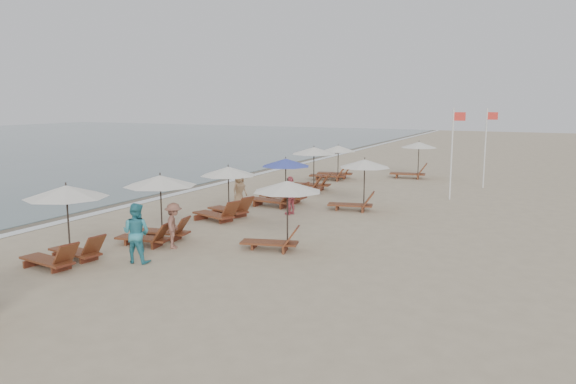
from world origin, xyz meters
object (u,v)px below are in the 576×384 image
at_px(lounger_station_4, 280,184).
at_px(inland_station_2, 413,157).
at_px(lounger_station_1, 63,222).
at_px(lounger_station_2, 157,206).
at_px(beachgoer_far_a, 291,195).
at_px(inland_station_1, 359,179).
at_px(beachgoer_far_b, 239,190).
at_px(beachgoer_mid_a, 136,233).
at_px(beachgoer_mid_b, 174,226).
at_px(lounger_station_3, 224,193).
at_px(lounger_station_6, 333,164).
at_px(flag_pole_near, 453,149).
at_px(inland_station_0, 281,205).
at_px(lounger_station_5, 309,170).

bearing_deg(lounger_station_4, inland_station_2, 73.72).
relative_size(lounger_station_1, lounger_station_2, 0.99).
bearing_deg(lounger_station_2, beachgoer_far_a, 72.05).
bearing_deg(inland_station_1, beachgoer_far_b, -161.58).
distance_m(beachgoer_mid_a, beachgoer_mid_b, 1.78).
relative_size(lounger_station_3, beachgoer_far_a, 1.61).
bearing_deg(lounger_station_6, inland_station_2, 31.89).
bearing_deg(flag_pole_near, beachgoer_mid_a, -113.33).
distance_m(inland_station_0, beachgoer_mid_a, 4.51).
xyz_separation_m(lounger_station_6, flag_pole_near, (7.63, -3.99, 1.49)).
bearing_deg(beachgoer_far_a, beachgoer_far_b, -83.14).
height_order(beachgoer_mid_b, beachgoer_far_a, beachgoer_far_a).
distance_m(lounger_station_6, inland_station_0, 16.37).
bearing_deg(flag_pole_near, beachgoer_far_b, -142.74).
xyz_separation_m(lounger_station_5, inland_station_1, (4.00, -3.77, 0.25)).
height_order(lounger_station_2, beachgoer_far_a, lounger_station_2).
bearing_deg(inland_station_0, beachgoer_far_b, 131.14).
distance_m(lounger_station_5, inland_station_2, 8.26).
xyz_separation_m(lounger_station_1, inland_station_2, (4.73, 22.66, 0.03)).
distance_m(lounger_station_1, lounger_station_3, 7.46).
xyz_separation_m(lounger_station_5, inland_station_0, (3.86, -11.02, 0.31)).
bearing_deg(lounger_station_3, inland_station_0, -37.28).
xyz_separation_m(inland_station_2, beachgoer_mid_b, (-3.02, -19.78, -0.55)).
xyz_separation_m(lounger_station_3, flag_pole_near, (7.42, 8.63, 1.36)).
relative_size(inland_station_1, flag_pole_near, 0.61).
bearing_deg(lounger_station_6, lounger_station_1, -91.46).
relative_size(lounger_station_4, beachgoer_mid_b, 1.84).
height_order(inland_station_1, beachgoer_mid_a, inland_station_1).
relative_size(lounger_station_5, beachgoer_far_b, 1.78).
xyz_separation_m(lounger_station_3, beachgoer_mid_b, (0.98, -4.54, -0.33)).
xyz_separation_m(inland_station_2, beachgoer_far_a, (-1.96, -13.27, -0.48)).
bearing_deg(beachgoer_mid_a, inland_station_1, -116.55).
height_order(lounger_station_5, inland_station_1, lounger_station_5).
height_order(lounger_station_1, inland_station_0, lounger_station_1).
height_order(lounger_station_2, beachgoer_mid_b, lounger_station_2).
distance_m(lounger_station_4, beachgoer_mid_a, 10.05).
bearing_deg(lounger_station_5, inland_station_1, -43.30).
relative_size(beachgoer_mid_b, flag_pole_near, 0.34).
bearing_deg(lounger_station_3, beachgoer_far_b, 106.74).
xyz_separation_m(lounger_station_1, flag_pole_near, (8.14, 16.05, 1.17)).
relative_size(lounger_station_1, inland_station_1, 0.95).
bearing_deg(lounger_station_3, flag_pole_near, 49.30).
bearing_deg(inland_station_0, lounger_station_4, 117.00).
bearing_deg(inland_station_2, beachgoer_mid_b, -98.69).
distance_m(lounger_station_3, lounger_station_4, 3.78).
distance_m(inland_station_2, beachgoer_mid_a, 21.77).
bearing_deg(flag_pole_near, beachgoer_mid_b, -116.06).
xyz_separation_m(lounger_station_3, beachgoer_mid_a, (0.98, -6.31, -0.19)).
bearing_deg(flag_pole_near, lounger_station_6, 152.40).
height_order(lounger_station_3, lounger_station_5, lounger_station_5).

